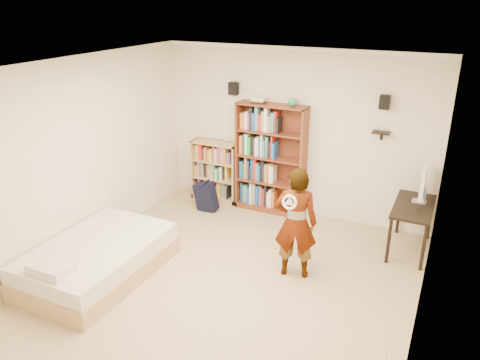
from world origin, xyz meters
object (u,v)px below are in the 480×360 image
object	(u,v)px
computer_desk	(411,228)
daybed	(98,255)
tall_bookshelf	(271,159)
person	(296,223)
low_bookshelf	(216,171)

from	to	relation	value
computer_desk	daybed	size ratio (longest dim) A/B	0.53
tall_bookshelf	person	world-z (taller)	tall_bookshelf
tall_bookshelf	low_bookshelf	distance (m)	1.11
low_bookshelf	tall_bookshelf	bearing A→B (deg)	-0.49
computer_desk	low_bookshelf	bearing A→B (deg)	172.92
low_bookshelf	person	bearing A→B (deg)	-39.52
low_bookshelf	person	world-z (taller)	person
low_bookshelf	person	distance (m)	2.69
computer_desk	person	xyz separation A→B (m)	(-1.28, -1.29, 0.39)
tall_bookshelf	computer_desk	bearing A→B (deg)	-9.99
daybed	person	size ratio (longest dim) A/B	1.30
person	low_bookshelf	bearing A→B (deg)	-54.36
tall_bookshelf	low_bookshelf	bearing A→B (deg)	179.51
tall_bookshelf	person	distance (m)	2.00
tall_bookshelf	person	size ratio (longest dim) A/B	1.22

